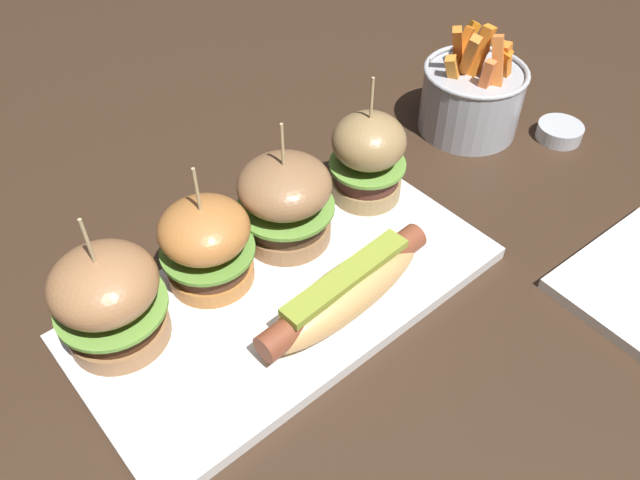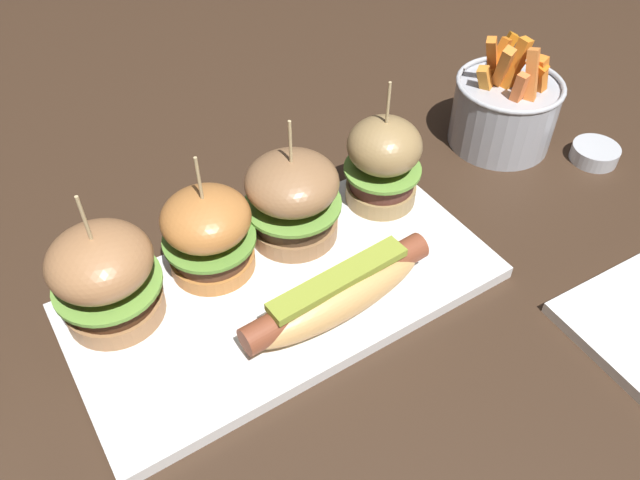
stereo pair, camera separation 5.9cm
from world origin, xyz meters
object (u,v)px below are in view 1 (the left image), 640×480
sauce_ramekin (560,131)px  slider_far_left (109,299)px  hot_dog (346,290)px  slider_center_left (207,244)px  slider_center_right (285,201)px  platter_main (288,294)px  slider_far_right (368,157)px  fries_bucket (471,97)px

sauce_ramekin → slider_far_left: bearing=173.0°
hot_dog → sauce_ramekin: 0.40m
hot_dog → sauce_ramekin: size_ratio=3.53×
slider_center_left → slider_center_right: 0.09m
slider_center_left → slider_center_right: slider_center_right is taller
slider_far_left → slider_center_right: size_ratio=1.02×
hot_dog → slider_center_right: (0.02, 0.11, 0.02)m
platter_main → slider_center_right: slider_center_right is taller
platter_main → hot_dog: (0.03, -0.05, 0.03)m
slider_far_right → fries_bucket: (0.20, 0.02, -0.02)m
slider_far_left → slider_center_left: size_ratio=1.06×
slider_far_right → fries_bucket: 0.20m
platter_main → hot_dog: bearing=-61.6°
sauce_ramekin → slider_center_right: bearing=169.0°
slider_center_right → sauce_ramekin: (0.38, -0.07, -0.05)m
hot_dog → slider_far_right: size_ratio=1.37×
platter_main → slider_center_left: size_ratio=3.04×
hot_dog → fries_bucket: bearing=21.2°
hot_dog → slider_far_left: bearing=148.6°
slider_center_left → sauce_ramekin: 0.48m
platter_main → slider_center_right: size_ratio=2.93×
slider_far_right → sauce_ramekin: size_ratio=2.58×
slider_center_left → slider_far_right: bearing=-2.1°
slider_center_right → slider_far_right: (0.11, -0.00, 0.00)m
slider_far_left → slider_center_right: bearing=0.9°
platter_main → hot_dog: size_ratio=2.04×
hot_dog → slider_center_left: size_ratio=1.49×
platter_main → slider_far_right: bearing=19.3°
slider_center_left → fries_bucket: slider_center_left is taller
hot_dog → sauce_ramekin: bearing=5.1°
hot_dog → slider_center_right: size_ratio=1.44×
platter_main → slider_far_left: size_ratio=2.87×
slider_far_left → fries_bucket: 0.50m
hot_dog → slider_far_right: slider_far_right is taller
platter_main → sauce_ramekin: bearing=-2.1°
hot_dog → fries_bucket: size_ratio=1.41×
slider_center_right → sauce_ramekin: size_ratio=2.45×
platter_main → slider_center_left: bearing=126.7°
platter_main → hot_dog: 0.06m
platter_main → sauce_ramekin: 0.42m
slider_far_left → fries_bucket: slider_far_left is taller
platter_main → sauce_ramekin: size_ratio=7.19×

